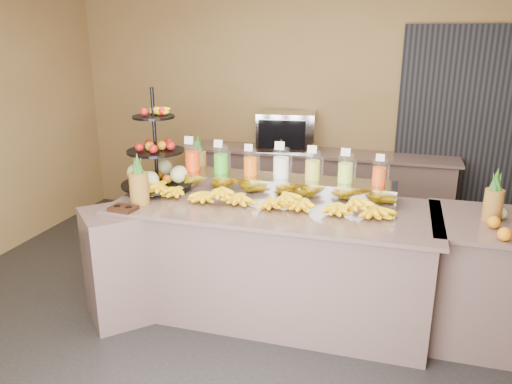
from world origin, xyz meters
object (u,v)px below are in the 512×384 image
at_px(fruit_stand, 161,165).
at_px(oven_warmer, 287,131).
at_px(banana_heap, 253,195).
at_px(condiment_caddy, 123,209).
at_px(pitcher_tray, 281,186).

distance_m(fruit_stand, oven_warmer, 1.94).
bearing_deg(fruit_stand, banana_heap, 0.34).
relative_size(fruit_stand, oven_warmer, 1.34).
distance_m(fruit_stand, condiment_caddy, 0.60).
height_order(banana_heap, condiment_caddy, banana_heap).
distance_m(banana_heap, oven_warmer, 1.98).
bearing_deg(fruit_stand, oven_warmer, 79.57).
bearing_deg(banana_heap, condiment_caddy, -155.13).
relative_size(pitcher_tray, condiment_caddy, 9.56).
relative_size(condiment_caddy, oven_warmer, 0.30).
height_order(pitcher_tray, fruit_stand, fruit_stand).
distance_m(banana_heap, condiment_caddy, 1.00).
bearing_deg(banana_heap, pitcher_tray, 63.01).
bearing_deg(fruit_stand, condiment_caddy, -84.87).
bearing_deg(pitcher_tray, condiment_caddy, -145.97).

